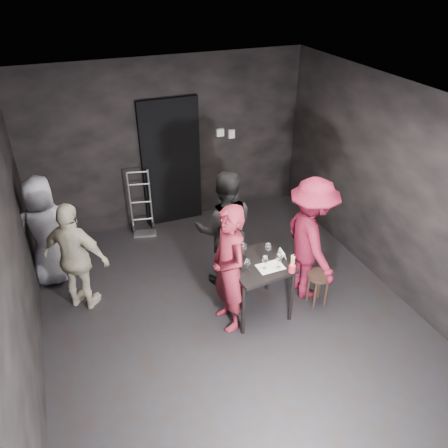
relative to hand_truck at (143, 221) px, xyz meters
name	(u,v)px	position (x,y,z in m)	size (l,w,h in m)	color
floor	(227,309)	(0.59, -2.23, -0.20)	(4.50, 5.00, 0.02)	black
ceiling	(228,102)	(0.59, -2.23, 2.50)	(4.50, 5.00, 0.02)	silver
wall_back	(169,144)	(0.59, 0.27, 1.15)	(4.50, 0.04, 2.70)	black
wall_front	(363,398)	(0.59, -4.73, 1.15)	(4.50, 0.04, 2.70)	black
wall_left	(13,264)	(-1.66, -2.23, 1.15)	(0.04, 5.00, 2.70)	black
wall_right	(388,187)	(2.84, -2.23, 1.15)	(0.04, 5.00, 2.70)	black
doorway	(171,163)	(0.59, 0.21, 0.85)	(0.95, 0.10, 2.10)	black
wallbox_upper	(220,132)	(1.44, 0.22, 1.25)	(0.12, 0.06, 0.12)	#B7B7B2
wallbox_lower	(231,134)	(1.64, 0.22, 1.20)	(0.10, 0.06, 0.14)	#B7B7B2
hand_truck	(143,221)	(0.00, 0.00, 0.00)	(0.37, 0.32, 1.09)	#B2B2B7
tasting_table	(258,269)	(0.94, -2.36, 0.45)	(0.72, 0.72, 0.75)	black
stool	(318,281)	(1.73, -2.54, 0.16)	(0.31, 0.31, 0.47)	black
server_red	(229,264)	(0.53, -2.45, 0.69)	(0.65, 0.43, 1.79)	maroon
woman_black	(225,224)	(0.79, -1.64, 0.72)	(0.90, 0.49, 1.84)	black
man_maroon	(311,233)	(1.71, -2.28, 0.74)	(1.21, 0.56, 1.88)	maroon
bystander_cream	(76,258)	(-1.10, -1.46, 0.54)	(0.87, 0.42, 1.48)	#BAB197
bystander_grey	(46,229)	(-1.40, -0.77, 0.62)	(0.81, 0.44, 1.65)	gray
tasting_mat	(270,267)	(1.04, -2.50, 0.55)	(0.31, 0.21, 0.00)	white
wine_glass_a	(247,265)	(0.75, -2.46, 0.63)	(0.07, 0.07, 0.18)	white
wine_glass_b	(237,254)	(0.72, -2.24, 0.65)	(0.08, 0.08, 0.20)	white
wine_glass_c	(244,249)	(0.83, -2.18, 0.65)	(0.08, 0.08, 0.20)	white
wine_glass_d	(265,262)	(0.97, -2.50, 0.64)	(0.07, 0.07, 0.19)	white
wine_glass_e	(279,260)	(1.12, -2.54, 0.66)	(0.08, 0.08, 0.22)	white
wine_glass_f	(268,250)	(1.10, -2.30, 0.65)	(0.08, 0.08, 0.20)	white
wine_bottle	(239,260)	(0.68, -2.37, 0.65)	(0.07, 0.07, 0.28)	black
breadstick_cup	(293,264)	(1.23, -2.67, 0.66)	(0.08, 0.08, 0.25)	#B02030
reserved_card	(281,254)	(1.24, -2.37, 0.60)	(0.09, 0.14, 0.11)	white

